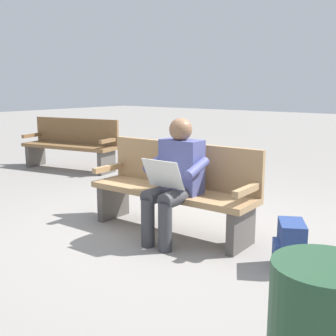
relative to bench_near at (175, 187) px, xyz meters
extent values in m
plane|color=gray|center=(0.00, 0.07, -0.46)|extent=(40.00, 40.00, 0.00)
cube|color=#9E7A51|center=(0.00, 0.07, -0.04)|extent=(1.81, 0.53, 0.06)
cube|color=#9E7A51|center=(0.00, -0.14, 0.22)|extent=(1.80, 0.10, 0.45)
cube|color=#9E7A51|center=(-0.85, 0.05, 0.11)|extent=(0.07, 0.48, 0.06)
cube|color=#9E7A51|center=(0.85, 0.09, 0.11)|extent=(0.07, 0.48, 0.06)
cube|color=#4C4742|center=(-0.80, 0.05, -0.26)|extent=(0.09, 0.43, 0.39)
cube|color=#4C4742|center=(0.80, 0.09, -0.26)|extent=(0.09, 0.43, 0.39)
cube|color=#474C84|center=(-0.17, 0.12, 0.25)|extent=(0.41, 0.23, 0.52)
sphere|color=brown|center=(-0.17, 0.14, 0.61)|extent=(0.22, 0.22, 0.22)
cylinder|color=#38383D|center=(-0.28, 0.32, 0.01)|extent=(0.16, 0.42, 0.15)
cylinder|color=#38383D|center=(-0.08, 0.33, 0.01)|extent=(0.16, 0.42, 0.15)
cylinder|color=#38383D|center=(-0.28, 0.51, -0.23)|extent=(0.13, 0.13, 0.45)
cylinder|color=#38383D|center=(-0.08, 0.52, -0.23)|extent=(0.13, 0.13, 0.45)
cylinder|color=#474C84|center=(-0.42, 0.21, 0.28)|extent=(0.10, 0.32, 0.18)
cylinder|color=#474C84|center=(0.06, 0.22, 0.28)|extent=(0.10, 0.32, 0.18)
cube|color=silver|center=(-0.18, 0.42, 0.23)|extent=(0.40, 0.14, 0.27)
cube|color=navy|center=(-1.33, 0.19, -0.26)|extent=(0.33, 0.38, 0.40)
cube|color=navy|center=(-1.23, 0.24, -0.32)|extent=(0.15, 0.22, 0.18)
cube|color=brown|center=(3.44, -1.42, -0.04)|extent=(1.86, 0.83, 0.06)
cube|color=brown|center=(3.48, -1.63, 0.22)|extent=(1.77, 0.41, 0.45)
cube|color=brown|center=(2.61, -1.59, 0.11)|extent=(0.15, 0.48, 0.06)
cube|color=brown|center=(4.27, -1.25, 0.11)|extent=(0.15, 0.48, 0.06)
cube|color=#4C4742|center=(2.65, -1.58, -0.26)|extent=(0.16, 0.44, 0.39)
cube|color=#4C4742|center=(4.22, -1.26, -0.26)|extent=(0.16, 0.44, 0.39)
camera|label=1|loc=(-2.55, 3.36, 1.02)|focal=45.37mm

